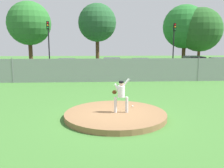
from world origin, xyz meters
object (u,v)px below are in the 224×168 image
Objects in this scene: traffic_light_far at (174,38)px; parked_car_charcoal at (66,67)px; parked_car_silver at (142,67)px; traffic_light_near at (48,38)px; parked_car_slate at (112,67)px; baseball at (133,106)px; parked_car_red at (194,65)px; traffic_cone_orange at (18,72)px; parked_car_champagne at (220,66)px; pitcher_youth at (121,93)px.

parked_car_charcoal is at bearing -159.32° from traffic_light_far.
traffic_light_near is (-10.17, 4.04, 2.99)m from parked_car_silver.
baseball is at bearing -88.69° from parked_car_slate.
traffic_light_far reaches higher than parked_car_silver.
parked_car_charcoal is 13.44m from traffic_light_far.
parked_car_charcoal is at bearing 110.12° from baseball.
parked_car_charcoal is 13.29m from parked_car_red.
traffic_cone_orange is 0.10× the size of traffic_light_near.
parked_car_silver is 8.59× the size of traffic_cone_orange.
parked_car_charcoal is 1.03× the size of parked_car_champagne.
parked_car_champagne is 6.53m from traffic_light_far.
parked_car_champagne is 11.25m from parked_car_slate.
parked_car_slate is at bearing -178.71° from parked_car_champagne.
traffic_cone_orange is at bearing 179.63° from parked_car_red.
parked_car_slate reaches higher than parked_car_silver.
traffic_light_far is at bearing 1.03° from traffic_light_near.
parked_car_red is at bearing 5.52° from parked_car_slate.
parked_car_slate is (-0.30, 13.17, 0.53)m from baseball.
pitcher_youth is 0.34× the size of parked_car_slate.
parked_car_silver is 6.88m from traffic_light_far.
parked_car_red is (9.02, 14.93, -0.28)m from pitcher_youth.
traffic_cone_orange is (-9.87, 14.13, -0.02)m from baseball.
parked_car_charcoal reaches higher than baseball.
parked_car_silver is at bearing -177.35° from parked_car_red.
traffic_light_near reaches higher than traffic_light_far.
parked_car_champagne reaches higher than baseball.
parked_car_champagne is (11.60, 14.34, -0.34)m from pitcher_youth.
traffic_cone_orange is (-12.73, 0.37, -0.51)m from parked_car_silver.
parked_car_red reaches higher than traffic_cone_orange.
parked_car_red is (13.28, 0.58, 0.08)m from parked_car_charcoal.
baseball is at bearing -101.73° from parked_car_silver.
baseball is 13.18m from parked_car_slate.
parked_car_red is at bearing 2.52° from parked_car_charcoal.
parked_car_champagne is at bearing 51.04° from pitcher_youth.
pitcher_youth is at bearing -112.91° from traffic_light_far.
pitcher_youth is 17.44m from parked_car_red.
parked_car_silver is at bearing -1.68° from traffic_cone_orange.
parked_car_champagne is at bearing -2.33° from parked_car_silver.
traffic_light_near is at bearing 112.34° from baseball.
pitcher_youth is 17.66m from traffic_cone_orange.
pitcher_youth reaches higher than traffic_cone_orange.
parked_car_silver is (-5.50, -0.25, -0.08)m from parked_car_red.
traffic_light_near reaches higher than parked_car_slate.
traffic_cone_orange reaches higher than baseball.
parked_car_silver is at bearing 2.43° from parked_car_charcoal.
parked_car_silver is (-8.09, 0.33, -0.02)m from parked_car_champagne.
pitcher_youth is 2.84× the size of traffic_cone_orange.
baseball is 0.02× the size of parked_car_slate.
parked_car_silver is (3.51, 14.67, -0.36)m from pitcher_youth.
parked_car_red is at bearing 167.27° from parked_car_champagne.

